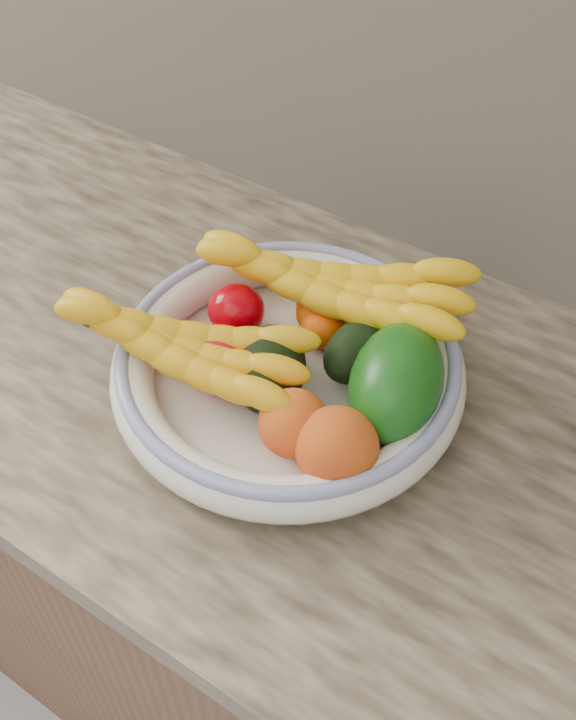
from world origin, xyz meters
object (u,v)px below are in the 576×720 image
Objects in this scene: green_mango at (396,382)px; banana_bunch_back at (331,291)px; fruit_bowl at (288,367)px; banana_bunch_front at (183,352)px.

banana_bunch_back is at bearing 133.07° from green_mango.
green_mango reaches higher than fruit_bowl.
fruit_bowl is 2.62× the size of green_mango.
green_mango is (0.12, 0.02, 0.03)m from fruit_bowl.
fruit_bowl is at bearing 22.13° from banana_bunch_front.
fruit_bowl is 1.31× the size of banana_bunch_front.
banana_bunch_front is (-0.09, -0.16, -0.01)m from banana_bunch_back.
green_mango is 0.23m from banana_bunch_front.
fruit_bowl is 0.10m from banana_bunch_back.
fruit_bowl is 0.12m from green_mango.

